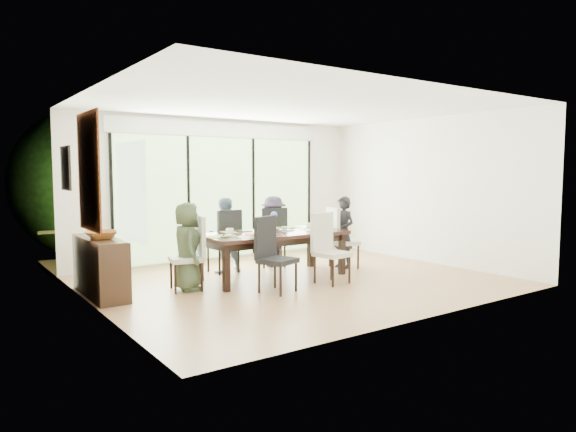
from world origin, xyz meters
TOP-DOWN VIEW (x-y plane):
  - floor at (0.00, 0.00)m, footprint 6.00×5.00m
  - ceiling at (0.00, 0.00)m, footprint 6.00×5.00m
  - wall_back at (0.00, 2.51)m, footprint 6.00×0.02m
  - wall_front at (0.00, -2.51)m, footprint 6.00×0.02m
  - wall_left at (-3.01, 0.00)m, footprint 0.02×5.00m
  - wall_right at (3.01, 0.00)m, footprint 0.02×5.00m
  - glass_doors at (0.00, 2.47)m, footprint 4.20×0.02m
  - blinds_header at (0.00, 2.46)m, footprint 4.40×0.06m
  - mullion_a at (-2.10, 2.46)m, footprint 0.05×0.04m
  - mullion_b at (-0.70, 2.46)m, footprint 0.05×0.04m
  - mullion_c at (0.70, 2.46)m, footprint 0.05×0.04m
  - mullion_d at (2.10, 2.46)m, footprint 0.05×0.04m
  - side_window at (-2.97, -1.20)m, footprint 0.02×0.90m
  - deck at (0.00, 3.40)m, footprint 6.00×1.80m
  - rail_top at (0.00, 4.20)m, footprint 6.00×0.08m
  - foliage_left at (-1.80, 5.20)m, footprint 3.20×3.20m
  - foliage_mid at (0.40, 5.80)m, footprint 4.00×4.00m
  - foliage_right at (2.20, 5.00)m, footprint 2.80×2.80m
  - foliage_far at (-0.60, 6.50)m, footprint 3.60×3.60m
  - table_top at (-0.16, 0.43)m, footprint 2.35×1.08m
  - table_apron at (-0.16, 0.43)m, footprint 2.16×0.88m
  - table_leg_fl at (-1.24, 0.00)m, footprint 0.09×0.09m
  - table_leg_fr at (0.92, 0.00)m, footprint 0.09×0.09m
  - table_leg_bl at (-1.24, 0.86)m, footprint 0.09×0.09m
  - table_leg_br at (0.92, 0.86)m, footprint 0.09×0.09m
  - chair_left_end at (-1.66, 0.43)m, footprint 0.54×0.54m
  - chair_right_end at (1.34, 0.43)m, footprint 0.55×0.55m
  - chair_far_left at (-0.61, 1.28)m, footprint 0.48×0.48m
  - chair_far_right at (0.39, 1.28)m, footprint 0.60×0.60m
  - chair_near_left at (-0.66, -0.44)m, footprint 0.58×0.58m
  - chair_near_right at (0.34, -0.44)m, footprint 0.51×0.51m
  - person_left_end at (-1.64, 0.43)m, footprint 0.49×0.66m
  - person_right_end at (1.32, 0.43)m, footprint 0.41×0.61m
  - person_far_left at (-0.61, 1.26)m, footprint 0.63×0.44m
  - person_far_right at (0.39, 1.26)m, footprint 0.62×0.42m
  - placemat_left at (-1.11, 0.43)m, footprint 0.43×0.31m
  - placemat_right at (0.79, 0.43)m, footprint 0.43×0.31m
  - placemat_far_l at (-0.61, 0.83)m, footprint 0.43×0.31m
  - placemat_far_r at (0.39, 0.83)m, footprint 0.43×0.31m
  - placemat_paper at (-0.71, 0.13)m, footprint 0.43×0.31m
  - tablet_far_l at (-0.51, 0.78)m, footprint 0.25×0.18m
  - tablet_far_r at (0.34, 0.78)m, footprint 0.24×0.17m
  - papers at (0.54, 0.38)m, footprint 0.29×0.22m
  - platter_base at (-0.71, 0.13)m, footprint 0.25×0.25m
  - platter_snacks at (-0.71, 0.13)m, footprint 0.20×0.20m
  - vase at (-0.11, 0.48)m, footprint 0.08×0.08m
  - hyacinth_stems at (-0.11, 0.48)m, footprint 0.04×0.04m
  - hyacinth_blooms at (-0.11, 0.48)m, footprint 0.11×0.11m
  - laptop at (-1.01, 0.33)m, footprint 0.38×0.37m
  - cup_a at (-0.86, 0.58)m, footprint 0.17×0.17m
  - cup_b at (-0.01, 0.33)m, footprint 0.14×0.14m
  - cup_c at (0.64, 0.53)m, footprint 0.17×0.17m
  - book at (0.09, 0.48)m, footprint 0.24×0.27m
  - sideboard at (-2.76, 0.80)m, footprint 0.40×1.42m
  - bowl at (-2.76, 0.70)m, footprint 0.42×0.42m
  - candlestick_base at (-2.76, 1.15)m, footprint 0.09×0.09m
  - candlestick_shaft at (-2.76, 1.15)m, footprint 0.02×0.02m
  - candlestick_pan at (-2.76, 1.15)m, footprint 0.09×0.09m
  - candle at (-2.76, 1.15)m, footprint 0.03×0.03m
  - tapestry at (-2.97, 0.40)m, footprint 0.02×1.00m
  - art_frame at (-2.97, 1.70)m, footprint 0.03×0.55m
  - art_canvas at (-2.95, 1.70)m, footprint 0.01×0.45m

SIDE VIEW (x-z plane):
  - deck at x=0.00m, z-range -0.10..0.00m
  - floor at x=0.00m, z-range -0.01..0.00m
  - table_leg_fl at x=-1.24m, z-range 0.00..0.68m
  - table_leg_fr at x=0.92m, z-range 0.00..0.68m
  - table_leg_bl at x=-1.24m, z-range 0.00..0.68m
  - table_leg_br at x=0.92m, z-range 0.00..0.68m
  - sideboard at x=-2.76m, z-range 0.00..0.80m
  - chair_left_end at x=-1.66m, z-range 0.00..1.08m
  - chair_right_end at x=1.34m, z-range 0.00..1.08m
  - chair_far_left at x=-0.61m, z-range 0.00..1.08m
  - chair_far_right at x=0.39m, z-range 0.00..1.08m
  - chair_near_left at x=-0.66m, z-range 0.00..1.08m
  - chair_near_right at x=0.34m, z-range 0.00..1.08m
  - rail_top at x=0.00m, z-range 0.52..0.58m
  - table_apron at x=-0.16m, z-range 0.57..0.67m
  - person_left_end at x=-1.64m, z-range 0.00..1.26m
  - person_right_end at x=1.32m, z-range 0.00..1.26m
  - person_far_left at x=-0.61m, z-range 0.00..1.26m
  - person_far_right at x=0.39m, z-range 0.00..1.26m
  - table_top at x=-0.16m, z-range 0.68..0.74m
  - papers at x=0.54m, z-range 0.74..0.74m
  - placemat_left at x=-1.11m, z-range 0.74..0.74m
  - placemat_right at x=0.79m, z-range 0.74..0.74m
  - placemat_far_l at x=-0.61m, z-range 0.74..0.74m
  - placemat_far_r at x=0.39m, z-range 0.74..0.74m
  - placemat_paper at x=-0.71m, z-range 0.74..0.74m
  - book at x=0.09m, z-range 0.74..0.75m
  - tablet_far_r at x=0.34m, z-range 0.74..0.75m
  - tablet_far_l at x=-0.51m, z-range 0.74..0.75m
  - laptop at x=-1.01m, z-range 0.74..0.76m
  - platter_base at x=-0.71m, z-range 0.74..0.76m
  - platter_snacks at x=-0.71m, z-range 0.76..0.78m
  - cup_b at x=-0.01m, z-range 0.74..0.83m
  - cup_a at x=-0.86m, z-range 0.74..0.83m
  - cup_c at x=0.64m, z-range 0.74..0.83m
  - vase at x=-0.11m, z-range 0.74..0.85m
  - candlestick_base at x=-2.76m, z-range 0.80..0.84m
  - bowl at x=-2.76m, z-range 0.80..0.90m
  - hyacinth_stems at x=-0.11m, z-range 0.83..0.99m
  - hyacinth_blooms at x=-0.11m, z-range 0.96..1.06m
  - glass_doors at x=0.00m, z-range 0.05..2.35m
  - mullion_a at x=-2.10m, z-range 0.05..2.35m
  - mullion_b at x=-0.70m, z-range 0.05..2.35m
  - mullion_c at x=0.70m, z-range 0.05..2.35m
  - mullion_d at x=2.10m, z-range 0.05..2.35m
  - foliage_right at x=2.20m, z-range -0.14..2.66m
  - wall_back at x=0.00m, z-range 0.00..2.70m
  - wall_front at x=0.00m, z-range 0.00..2.70m
  - wall_left at x=-3.01m, z-range 0.00..2.70m
  - wall_right at x=3.01m, z-range 0.00..2.70m
  - candlestick_shaft at x=-2.76m, z-range 0.82..1.93m
  - foliage_left at x=-1.80m, z-range -0.16..3.04m
  - side_window at x=-2.97m, z-range 1.00..2.00m
  - foliage_far at x=-0.60m, z-range -0.18..3.42m
  - tapestry at x=-2.97m, z-range 0.95..2.45m
  - art_frame at x=-2.97m, z-range 1.42..2.08m
  - art_canvas at x=-2.95m, z-range 1.48..2.02m
  - foliage_mid at x=0.40m, z-range -0.20..3.80m
  - candlestick_pan at x=-2.76m, z-range 1.92..1.94m
  - candle at x=-2.76m, z-range 1.94..2.03m
  - blinds_header at x=0.00m, z-range 2.36..2.64m
  - ceiling at x=0.00m, z-range 2.70..2.71m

